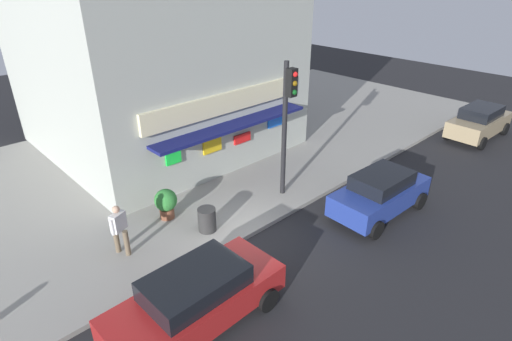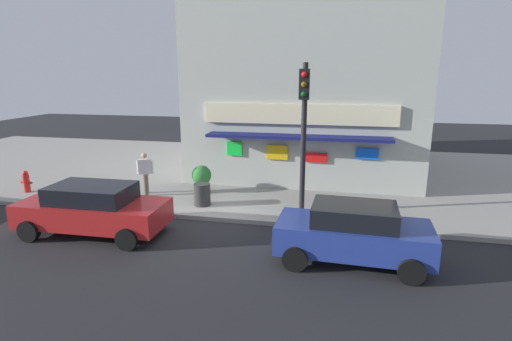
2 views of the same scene
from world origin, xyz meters
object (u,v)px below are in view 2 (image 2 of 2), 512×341
Objects in this scene: traffic_light at (304,119)px; fire_hydrant at (26,182)px; parked_car_red at (93,209)px; trash_can at (202,194)px; parked_car_blue at (353,233)px; pedestrian at (145,171)px; potted_plant_by_doorway at (202,177)px.

fire_hydrant is at bearing 178.81° from traffic_light.
trash_can is at bearing 48.80° from parked_car_red.
parked_car_blue is at bearing -2.45° from parked_car_red.
pedestrian is 0.42× the size of parked_car_blue.
pedestrian is 8.78m from parked_car_blue.
traffic_light reaches higher than fire_hydrant.
fire_hydrant is at bearing 165.43° from parked_car_blue.
fire_hydrant reaches higher than trash_can.
parked_car_red reaches higher than trash_can.
potted_plant_by_doorway is at bearing 140.71° from parked_car_blue.
fire_hydrant is 5.77m from parked_car_red.
traffic_light is 1.26× the size of parked_car_blue.
traffic_light is at bearing 24.15° from parked_car_red.
fire_hydrant is (-11.04, 0.23, -2.78)m from traffic_light.
fire_hydrant is 0.53× the size of pedestrian.
parked_car_red is (4.94, -2.96, 0.23)m from fire_hydrant.
potted_plant_by_doorway is (-0.55, 1.55, 0.21)m from trash_can.
parked_car_blue is at bearing -31.32° from trash_can.
traffic_light is 3.01× the size of pedestrian.
parked_car_blue is 0.89× the size of parked_car_red.
fire_hydrant is at bearing -168.22° from potted_plant_by_doorway.
trash_can is 1.66m from potted_plant_by_doorway.
fire_hydrant is at bearing -171.91° from pedestrian.
fire_hydrant is 0.22× the size of parked_car_blue.
trash_can is at bearing -0.86° from fire_hydrant.
traffic_light is 6.24× the size of trash_can.
traffic_light reaches higher than pedestrian.
parked_car_blue reaches higher than fire_hydrant.
parked_car_blue is (5.23, -3.18, 0.26)m from trash_can.
parked_car_blue is at bearing -39.29° from potted_plant_by_doorway.
pedestrian is (-2.60, 0.80, 0.52)m from trash_can.
pedestrian is (4.84, 0.69, 0.50)m from fire_hydrant.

